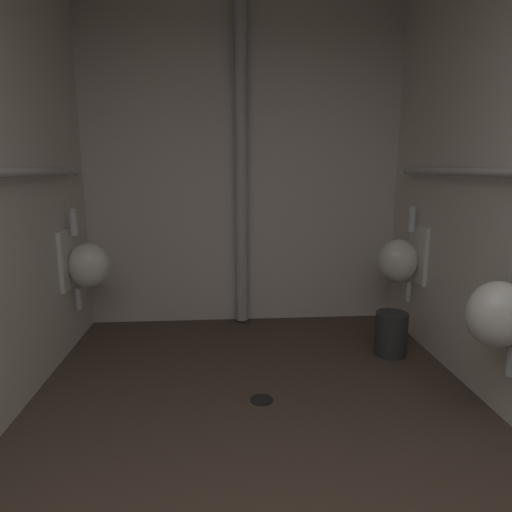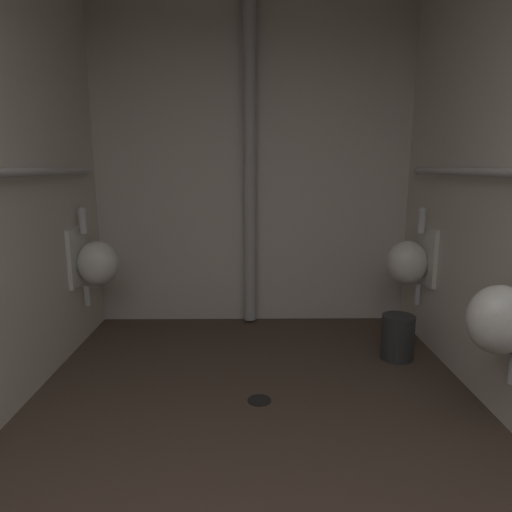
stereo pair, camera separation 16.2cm
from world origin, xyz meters
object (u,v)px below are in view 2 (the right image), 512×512
waste_bin (398,337)px  floor_drain (259,400)px  urinal_right_far (410,261)px  standpipe_back_wall (250,167)px  urinal_right_mid (503,317)px  urinal_left_mid (95,262)px

waste_bin → floor_drain: bearing=-149.8°
urinal_right_far → standpipe_back_wall: 1.49m
standpipe_back_wall → urinal_right_mid: bearing=-55.3°
urinal_left_mid → standpipe_back_wall: size_ratio=0.28×
standpipe_back_wall → waste_bin: size_ratio=8.27×
floor_drain → urinal_right_mid: bearing=-18.9°
urinal_left_mid → floor_drain: size_ratio=5.39×
urinal_right_mid → waste_bin: 1.11m
urinal_right_far → waste_bin: size_ratio=2.35×
urinal_right_far → floor_drain: urinal_right_far is taller
urinal_right_mid → waste_bin: bearing=99.2°
urinal_right_far → standpipe_back_wall: standpipe_back_wall is taller
urinal_right_far → waste_bin: urinal_right_far is taller
floor_drain → waste_bin: size_ratio=0.44×
urinal_right_mid → urinal_right_far: 1.28m
urinal_right_mid → standpipe_back_wall: (-1.22, 1.76, 0.70)m
urinal_right_mid → urinal_right_far: (0.00, 1.28, 0.00)m
urinal_right_far → floor_drain: (-1.16, -0.88, -0.65)m
urinal_right_mid → standpipe_back_wall: standpipe_back_wall is taller
urinal_right_mid → floor_drain: size_ratio=5.39×
urinal_left_mid → standpipe_back_wall: bearing=22.2°
urinal_right_mid → waste_bin: urinal_right_mid is taller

